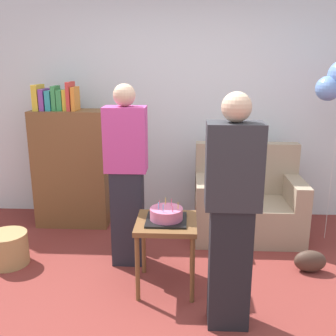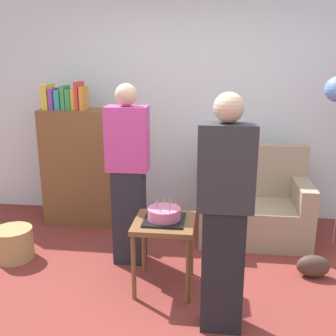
{
  "view_description": "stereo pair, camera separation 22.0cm",
  "coord_description": "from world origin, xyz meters",
  "px_view_note": "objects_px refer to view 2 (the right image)",
  "views": [
    {
      "loc": [
        0.08,
        -2.54,
        1.81
      ],
      "look_at": [
        -0.08,
        0.59,
        0.95
      ],
      "focal_mm": 41.84,
      "sensor_mm": 36.0,
      "label": 1
    },
    {
      "loc": [
        0.3,
        -2.52,
        1.81
      ],
      "look_at": [
        -0.08,
        0.59,
        0.95
      ],
      "focal_mm": 41.84,
      "sensor_mm": 36.0,
      "label": 2
    }
  ],
  "objects_px": {
    "bookshelf": "(80,163)",
    "person_holding_cake": "(224,216)",
    "birthday_cake": "(164,215)",
    "handbag": "(313,266)",
    "person_blowing_candles": "(128,175)",
    "couch": "(253,206)",
    "side_table": "(164,231)",
    "wicker_basket": "(14,244)"
  },
  "relations": [
    {
      "from": "couch",
      "to": "bookshelf",
      "type": "bearing_deg",
      "value": 174.29
    },
    {
      "from": "birthday_cake",
      "to": "handbag",
      "type": "distance_m",
      "value": 1.4
    },
    {
      "from": "person_holding_cake",
      "to": "handbag",
      "type": "xyz_separation_m",
      "value": [
        0.8,
        0.75,
        -0.73
      ]
    },
    {
      "from": "bookshelf",
      "to": "side_table",
      "type": "bearing_deg",
      "value": -48.1
    },
    {
      "from": "couch",
      "to": "birthday_cake",
      "type": "relative_size",
      "value": 3.44
    },
    {
      "from": "couch",
      "to": "person_holding_cake",
      "type": "distance_m",
      "value": 1.63
    },
    {
      "from": "birthday_cake",
      "to": "person_holding_cake",
      "type": "distance_m",
      "value": 0.67
    },
    {
      "from": "couch",
      "to": "handbag",
      "type": "distance_m",
      "value": 0.93
    },
    {
      "from": "couch",
      "to": "bookshelf",
      "type": "xyz_separation_m",
      "value": [
        -1.93,
        0.19,
        0.35
      ]
    },
    {
      "from": "bookshelf",
      "to": "person_holding_cake",
      "type": "bearing_deg",
      "value": -47.08
    },
    {
      "from": "person_blowing_candles",
      "to": "handbag",
      "type": "distance_m",
      "value": 1.79
    },
    {
      "from": "couch",
      "to": "birthday_cake",
      "type": "height_order",
      "value": "couch"
    },
    {
      "from": "side_table",
      "to": "person_blowing_candles",
      "type": "distance_m",
      "value": 0.64
    },
    {
      "from": "side_table",
      "to": "birthday_cake",
      "type": "height_order",
      "value": "birthday_cake"
    },
    {
      "from": "couch",
      "to": "wicker_basket",
      "type": "relative_size",
      "value": 3.06
    },
    {
      "from": "person_holding_cake",
      "to": "wicker_basket",
      "type": "xyz_separation_m",
      "value": [
        -1.93,
        0.75,
        -0.68
      ]
    },
    {
      "from": "couch",
      "to": "handbag",
      "type": "height_order",
      "value": "couch"
    },
    {
      "from": "person_blowing_candles",
      "to": "person_holding_cake",
      "type": "distance_m",
      "value": 1.18
    },
    {
      "from": "birthday_cake",
      "to": "person_holding_cake",
      "type": "bearing_deg",
      "value": -44.36
    },
    {
      "from": "wicker_basket",
      "to": "birthday_cake",
      "type": "bearing_deg",
      "value": -11.44
    },
    {
      "from": "couch",
      "to": "side_table",
      "type": "xyz_separation_m",
      "value": [
        -0.8,
        -1.07,
        0.16
      ]
    },
    {
      "from": "person_blowing_candles",
      "to": "handbag",
      "type": "xyz_separation_m",
      "value": [
        1.63,
        -0.1,
        -0.73
      ]
    },
    {
      "from": "side_table",
      "to": "wicker_basket",
      "type": "distance_m",
      "value": 1.54
    },
    {
      "from": "person_holding_cake",
      "to": "person_blowing_candles",
      "type": "bearing_deg",
      "value": -49.9
    },
    {
      "from": "side_table",
      "to": "birthday_cake",
      "type": "bearing_deg",
      "value": -28.88
    },
    {
      "from": "bookshelf",
      "to": "wicker_basket",
      "type": "xyz_separation_m",
      "value": [
        -0.34,
        -0.97,
        -0.54
      ]
    },
    {
      "from": "person_holding_cake",
      "to": "handbag",
      "type": "height_order",
      "value": "person_holding_cake"
    },
    {
      "from": "person_blowing_candles",
      "to": "person_holding_cake",
      "type": "relative_size",
      "value": 1.0
    },
    {
      "from": "birthday_cake",
      "to": "handbag",
      "type": "height_order",
      "value": "birthday_cake"
    },
    {
      "from": "side_table",
      "to": "person_blowing_candles",
      "type": "bearing_deg",
      "value": 133.26
    },
    {
      "from": "person_holding_cake",
      "to": "handbag",
      "type": "bearing_deg",
      "value": -141.29
    },
    {
      "from": "wicker_basket",
      "to": "couch",
      "type": "bearing_deg",
      "value": 18.79
    },
    {
      "from": "birthday_cake",
      "to": "person_blowing_candles",
      "type": "xyz_separation_m",
      "value": [
        -0.37,
        0.4,
        0.2
      ]
    },
    {
      "from": "bookshelf",
      "to": "person_blowing_candles",
      "type": "height_order",
      "value": "person_blowing_candles"
    },
    {
      "from": "handbag",
      "to": "side_table",
      "type": "bearing_deg",
      "value": -166.56
    },
    {
      "from": "couch",
      "to": "side_table",
      "type": "relative_size",
      "value": 1.88
    },
    {
      "from": "side_table",
      "to": "person_holding_cake",
      "type": "height_order",
      "value": "person_holding_cake"
    },
    {
      "from": "couch",
      "to": "bookshelf",
      "type": "height_order",
      "value": "bookshelf"
    },
    {
      "from": "wicker_basket",
      "to": "side_table",
      "type": "bearing_deg",
      "value": -11.44
    },
    {
      "from": "birthday_cake",
      "to": "wicker_basket",
      "type": "bearing_deg",
      "value": 168.56
    },
    {
      "from": "person_holding_cake",
      "to": "side_table",
      "type": "bearing_deg",
      "value": -48.81
    },
    {
      "from": "couch",
      "to": "birthday_cake",
      "type": "xyz_separation_m",
      "value": [
        -0.8,
        -1.07,
        0.29
      ]
    }
  ]
}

